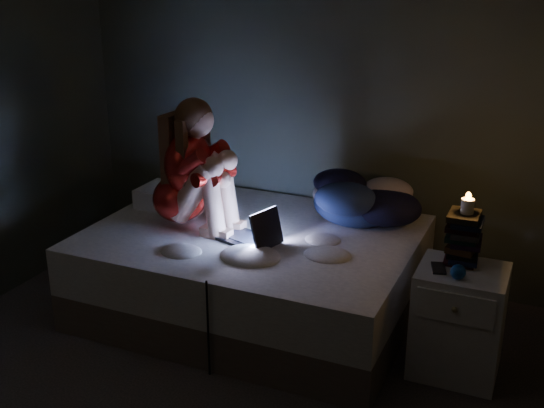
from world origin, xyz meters
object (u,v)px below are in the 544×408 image
Objects in this scene: nightstand at (458,321)px; woman at (178,162)px; phone at (439,268)px; laptop at (248,223)px; candle at (468,205)px; bed at (253,271)px.

woman is at bearing 176.21° from nightstand.
laptop is at bearing 160.82° from phone.
laptop is 1.29m from candle.
phone is (-0.10, -0.14, -0.33)m from candle.
laptop is (0.05, -0.16, 0.40)m from bed.
laptop is at bearing -73.82° from bed.
laptop is at bearing 178.68° from nightstand.
woman reaches higher than bed.
candle is at bearing 104.88° from nightstand.
phone is (1.21, -0.22, 0.35)m from bed.
woman is at bearing -172.43° from laptop.
bed is 0.43m from laptop.
candle is (1.26, 0.08, 0.28)m from laptop.
nightstand reaches higher than bed.
candle reaches higher than laptop.
bed is at bearing 176.48° from candle.
woman is 1.36× the size of nightstand.
laptop is at bearing -5.08° from woman.
laptop is 0.56× the size of nightstand.
nightstand is (1.29, -0.02, -0.37)m from laptop.
laptop reaches higher than phone.
bed is 14.38× the size of phone.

